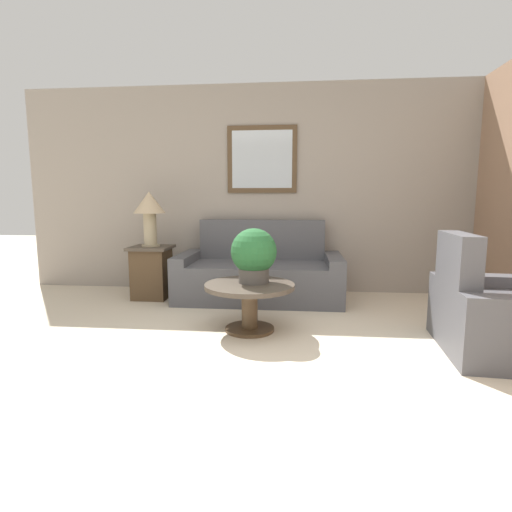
% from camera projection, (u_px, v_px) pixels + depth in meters
% --- Properties ---
extents(ground_plane, '(20.00, 20.00, 0.00)m').
position_uv_depth(ground_plane, '(262.00, 398.00, 2.40)').
color(ground_plane, beige).
extents(wall_back, '(6.71, 0.09, 2.60)m').
position_uv_depth(wall_back, '(281.00, 189.00, 5.07)').
color(wall_back, gray).
rests_on(wall_back, ground_plane).
extents(couch_main, '(1.91, 0.91, 0.93)m').
position_uv_depth(couch_main, '(260.00, 275.00, 4.75)').
color(couch_main, '#4C4C51').
rests_on(couch_main, ground_plane).
extents(armchair, '(0.98, 1.06, 0.93)m').
position_uv_depth(armchair, '(501.00, 317.00, 3.06)').
color(armchair, '#4C4C51').
rests_on(armchair, ground_plane).
extents(coffee_table, '(0.81, 0.81, 0.43)m').
position_uv_depth(coffee_table, '(250.00, 297.00, 3.58)').
color(coffee_table, '#4C3823').
rests_on(coffee_table, ground_plane).
extents(side_table, '(0.47, 0.47, 0.63)m').
position_uv_depth(side_table, '(152.00, 272.00, 4.78)').
color(side_table, '#4C3823').
rests_on(side_table, ground_plane).
extents(table_lamp, '(0.37, 0.37, 0.64)m').
position_uv_depth(table_lamp, '(149.00, 208.00, 4.68)').
color(table_lamp, tan).
rests_on(table_lamp, side_table).
extents(potted_plant_on_table, '(0.41, 0.41, 0.49)m').
position_uv_depth(potted_plant_on_table, '(254.00, 254.00, 3.58)').
color(potted_plant_on_table, '#4C4742').
rests_on(potted_plant_on_table, coffee_table).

